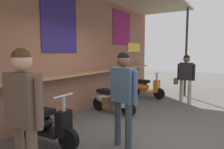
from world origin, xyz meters
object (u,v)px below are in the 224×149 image
at_px(shopper_browsing, 186,74).
at_px(shopper_passing, 23,106).
at_px(scooter_black, 44,123).
at_px(shopper_with_handbag, 122,90).
at_px(scooter_orange, 145,87).
at_px(scooter_silver, 111,99).

distance_m(shopper_browsing, shopper_passing, 5.52).
xyz_separation_m(scooter_black, shopper_with_handbag, (0.62, -1.31, 0.65)).
bearing_deg(shopper_passing, shopper_browsing, 171.54).
height_order(scooter_orange, shopper_passing, shopper_passing).
bearing_deg(scooter_black, shopper_browsing, 68.37).
bearing_deg(shopper_passing, scooter_orange, -173.11).
distance_m(scooter_orange, shopper_with_handbag, 4.30).
relative_size(scooter_black, shopper_with_handbag, 0.83).
bearing_deg(scooter_silver, scooter_orange, 93.46).
distance_m(scooter_silver, shopper_browsing, 2.71).
xyz_separation_m(scooter_orange, shopper_browsing, (-0.21, -1.52, 0.59)).
bearing_deg(shopper_with_handbag, scooter_orange, -153.17).
height_order(scooter_silver, shopper_browsing, shopper_browsing).
relative_size(scooter_silver, shopper_passing, 0.81).
bearing_deg(scooter_orange, scooter_silver, -87.20).
bearing_deg(shopper_with_handbag, shopper_passing, -3.32).
height_order(scooter_silver, shopper_with_handbag, shopper_with_handbag).
height_order(scooter_black, scooter_silver, same).
bearing_deg(scooter_orange, shopper_browsing, -5.20).
height_order(scooter_silver, shopper_passing, shopper_passing).
relative_size(scooter_silver, shopper_browsing, 0.87).
distance_m(shopper_with_handbag, shopper_passing, 1.70).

